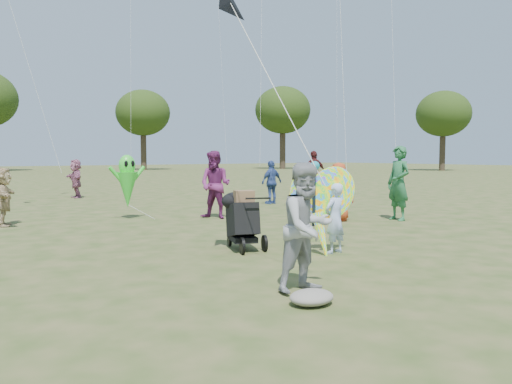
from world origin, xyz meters
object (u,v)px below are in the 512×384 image
adult_man (307,227)px  jogging_stroller (241,216)px  child_girl (335,218)px  crowd_d (3,197)px  crowd_a (339,192)px  crowd_h (314,172)px  crowd_f (399,183)px  crowd_e (215,185)px  crowd_j (76,179)px  butterfly_kite (317,207)px  alien_kite (127,183)px  crowd_c (272,182)px

adult_man → jogging_stroller: bearing=72.0°
child_girl → crowd_d: size_ratio=0.86×
child_girl → jogging_stroller: size_ratio=1.09×
crowd_a → crowd_h: 8.97m
adult_man → crowd_f: 7.60m
adult_man → crowd_e: crowd_e is taller
crowd_j → butterfly_kite: 14.24m
child_girl → butterfly_kite: butterfly_kite is taller
crowd_e → alien_kite: crowd_e is taller
crowd_c → crowd_e: (-3.73, -2.39, 0.15)m
crowd_j → butterfly_kite: size_ratio=0.86×
adult_man → alien_kite: (0.77, 8.18, 0.15)m
crowd_e → crowd_f: size_ratio=0.94×
child_girl → crowd_e: 5.43m
crowd_a → crowd_e: size_ratio=0.83×
adult_man → child_girl: bearing=37.1°
crowd_j → alien_kite: bearing=-4.0°
crowd_f → crowd_j: bearing=-149.8°
alien_kite → crowd_c: bearing=11.4°
crowd_h → crowd_f: bearing=74.8°
child_girl → crowd_e: crowd_e is taller
crowd_a → crowd_d: size_ratio=1.07×
child_girl → crowd_h: size_ratio=0.64×
crowd_c → crowd_j: 8.22m
child_girl → crowd_f: bearing=-160.7°
crowd_d → jogging_stroller: size_ratio=1.27×
crowd_f → butterfly_kite: 5.34m
crowd_c → crowd_f: crowd_f is taller
crowd_c → child_girl: bearing=53.8°
crowd_f → adult_man: bearing=-51.9°
adult_man → crowd_f: (6.55, 3.84, 0.17)m
adult_man → crowd_e: size_ratio=0.89×
crowd_j → alien_kite: 7.76m
child_girl → adult_man: bearing=30.8°
butterfly_kite → jogging_stroller: bearing=125.3°
crowd_e → crowd_j: size_ratio=1.18×
crowd_f → jogging_stroller: (-5.68, -1.03, -0.37)m
crowd_j → jogging_stroller: 13.11m
child_girl → crowd_j: size_ratio=0.79×
crowd_f → crowd_h: crowd_f is taller
crowd_a → crowd_h: size_ratio=0.80×
child_girl → crowd_a: crowd_a is taller
child_girl → adult_man: (-2.03, -1.58, 0.20)m
adult_man → crowd_c: size_ratio=1.06×
child_girl → crowd_c: (4.47, 7.76, 0.15)m
crowd_c → adult_man: bearing=48.9°
crowd_c → crowd_j: size_ratio=0.98×
jogging_stroller → butterfly_kite: 1.42m
jogging_stroller → butterfly_kite: bearing=-33.9°
crowd_d → jogging_stroller: bearing=-139.3°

